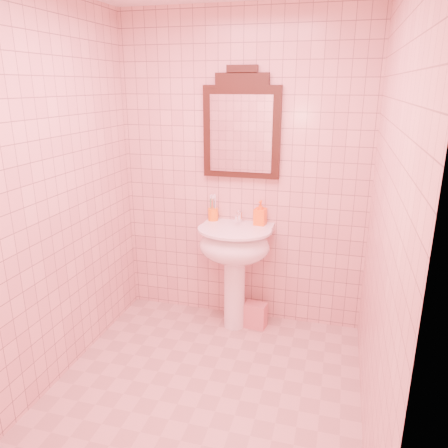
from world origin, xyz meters
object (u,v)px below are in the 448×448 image
(mirror, at_px, (242,127))
(toothbrush_cup, at_px, (213,214))
(pedestal_sink, at_px, (234,252))
(soap_dispenser, at_px, (260,213))
(towel, at_px, (256,315))

(mirror, relative_size, toothbrush_cup, 4.39)
(pedestal_sink, bearing_deg, toothbrush_cup, 144.36)
(pedestal_sink, xyz_separation_m, toothbrush_cup, (-0.22, 0.16, 0.26))
(pedestal_sink, relative_size, toothbrush_cup, 4.51)
(pedestal_sink, xyz_separation_m, soap_dispenser, (0.17, 0.15, 0.30))
(toothbrush_cup, height_order, soap_dispenser, soap_dispenser)
(mirror, xyz_separation_m, towel, (0.18, -0.16, -1.51))
(mirror, bearing_deg, soap_dispenser, -17.98)
(pedestal_sink, distance_m, soap_dispenser, 0.38)
(mirror, height_order, towel, mirror)
(pedestal_sink, bearing_deg, mirror, 90.00)
(toothbrush_cup, bearing_deg, pedestal_sink, -35.64)
(pedestal_sink, distance_m, mirror, 0.98)
(pedestal_sink, height_order, toothbrush_cup, toothbrush_cup)
(towel, bearing_deg, soap_dispenser, 90.99)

